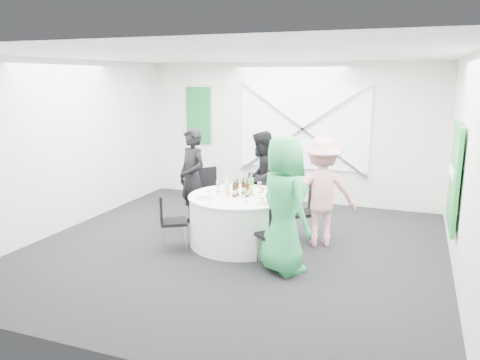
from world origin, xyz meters
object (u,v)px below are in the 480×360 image
(banquet_table, at_px, (240,220))
(clear_water_bottle, at_px, (227,188))
(chair_back, at_px, (257,194))
(person_woman_pink, at_px, (322,192))
(chair_front_right, at_px, (277,232))
(person_woman_green, at_px, (284,205))
(green_water_bottle, at_px, (251,186))
(chair_back_right, at_px, (306,207))
(person_man_back, at_px, (261,178))
(chair_back_left, at_px, (208,191))
(chair_front_left, at_px, (168,217))
(person_man_back_left, at_px, (192,178))

(banquet_table, bearing_deg, clear_water_bottle, -153.77)
(chair_back, distance_m, person_woman_pink, 1.57)
(chair_front_right, xyz_separation_m, person_woman_green, (0.11, -0.08, 0.40))
(person_woman_pink, distance_m, green_water_bottle, 1.06)
(chair_back, bearing_deg, chair_back_right, -38.96)
(chair_back, height_order, chair_front_right, chair_front_right)
(chair_back_right, bearing_deg, person_woman_pink, 24.70)
(chair_front_right, distance_m, person_man_back, 1.96)
(banquet_table, relative_size, person_man_back, 0.97)
(person_woman_green, bearing_deg, banquet_table, 0.00)
(chair_back_left, distance_m, chair_back_right, 1.78)
(banquet_table, distance_m, chair_back_left, 1.18)
(person_woman_pink, bearing_deg, chair_back_right, -52.08)
(chair_front_left, xyz_separation_m, person_man_back, (0.89, 1.66, 0.32))
(chair_back, xyz_separation_m, chair_front_left, (-0.77, -1.80, 0.00))
(person_man_back, relative_size, person_woman_pink, 0.98)
(chair_front_left, bearing_deg, person_woman_pink, -96.96)
(green_water_bottle, bearing_deg, person_man_back, 99.44)
(person_man_back, xyz_separation_m, green_water_bottle, (0.16, -0.98, 0.08))
(banquet_table, xyz_separation_m, chair_back, (-0.14, 1.22, 0.11))
(chair_back, distance_m, chair_back_left, 0.87)
(green_water_bottle, height_order, clear_water_bottle, green_water_bottle)
(chair_back_left, relative_size, person_man_back_left, 0.58)
(chair_back_left, distance_m, person_man_back_left, 0.38)
(chair_back_left, relative_size, person_man_back, 0.60)
(person_man_back_left, xyz_separation_m, green_water_bottle, (1.23, -0.50, 0.06))
(banquet_table, height_order, person_man_back_left, person_man_back_left)
(person_man_back, height_order, clear_water_bottle, person_man_back)
(clear_water_bottle, bearing_deg, green_water_bottle, 31.69)
(chair_back, xyz_separation_m, clear_water_bottle, (-0.03, -1.31, 0.39))
(chair_front_left, bearing_deg, chair_back, -55.35)
(person_woman_pink, bearing_deg, banquet_table, -0.00)
(chair_front_right, relative_size, chair_front_left, 1.02)
(banquet_table, relative_size, person_woman_green, 0.87)
(person_man_back_left, bearing_deg, person_woman_pink, 23.64)
(chair_front_left, distance_m, person_woman_pink, 2.31)
(person_man_back, distance_m, person_woman_pink, 1.36)
(chair_back_right, xyz_separation_m, person_woman_pink, (0.26, -0.17, 0.31))
(chair_back_right, bearing_deg, chair_front_left, -90.06)
(person_woman_green, bearing_deg, chair_back, -22.14)
(chair_back_right, distance_m, person_woman_green, 1.38)
(chair_back_left, bearing_deg, banquet_table, -90.00)
(chair_back_right, bearing_deg, chair_back, -154.65)
(person_man_back, height_order, green_water_bottle, person_man_back)
(chair_back_right, xyz_separation_m, person_woman_green, (-0.01, -1.32, 0.38))
(banquet_table, xyz_separation_m, chair_front_left, (-0.91, -0.57, 0.11))
(chair_front_left, relative_size, person_man_back, 0.52)
(person_woman_pink, bearing_deg, person_woman_green, 58.04)
(chair_front_right, height_order, person_woman_pink, person_woman_pink)
(chair_front_left, distance_m, person_woman_green, 1.86)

